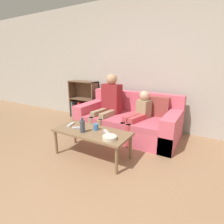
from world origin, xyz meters
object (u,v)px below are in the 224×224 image
at_px(cup_near, 96,127).
at_px(tv_remote_1, 78,128).
at_px(person_child, 138,113).
at_px(bottle, 82,126).
at_px(snack_bowl, 110,138).
at_px(bookshelf, 83,103).
at_px(tv_remote_2, 71,125).
at_px(tv_remote_0, 106,132).
at_px(couch, 129,121).
at_px(coffee_table, 92,134).
at_px(person_adult, 109,100).

xyz_separation_m(cup_near, tv_remote_1, (-0.26, -0.09, -0.03)).
height_order(person_child, bottle, person_child).
bearing_deg(tv_remote_1, snack_bowl, 40.55).
distance_m(person_child, tv_remote_1, 1.08).
xyz_separation_m(person_child, tv_remote_1, (-0.59, -0.90, -0.08)).
xyz_separation_m(person_child, bottle, (-0.44, -0.98, 0.00)).
height_order(bookshelf, tv_remote_2, bookshelf).
xyz_separation_m(person_child, tv_remote_0, (-0.14, -0.83, -0.08)).
bearing_deg(couch, coffee_table, -96.26).
distance_m(coffee_table, snack_bowl, 0.39).
height_order(bookshelf, person_child, bookshelf).
xyz_separation_m(tv_remote_0, tv_remote_2, (-0.64, -0.02, 0.00)).
xyz_separation_m(couch, person_child, (0.25, -0.15, 0.23)).
bearing_deg(cup_near, coffee_table, -113.79).
height_order(person_child, tv_remote_1, person_child).
relative_size(couch, bookshelf, 2.04).
bearing_deg(snack_bowl, tv_remote_2, 169.76).
xyz_separation_m(bookshelf, bottle, (1.26, -1.57, 0.13)).
relative_size(person_child, cup_near, 9.48).
bearing_deg(bottle, person_adult, 99.98).
distance_m(cup_near, tv_remote_1, 0.28).
xyz_separation_m(cup_near, tv_remote_2, (-0.45, -0.04, -0.03)).
bearing_deg(bottle, bookshelf, 128.59).
relative_size(couch, tv_remote_2, 10.57).
distance_m(bookshelf, tv_remote_1, 1.86).
relative_size(person_adult, person_child, 1.31).
relative_size(cup_near, tv_remote_2, 0.52).
distance_m(couch, tv_remote_1, 1.12).
xyz_separation_m(bookshelf, tv_remote_2, (0.92, -1.45, 0.06)).
bearing_deg(tv_remote_2, tv_remote_1, -28.43).
relative_size(cup_near, tv_remote_0, 0.57).
xyz_separation_m(tv_remote_2, bottle, (0.34, -0.13, 0.08)).
distance_m(bookshelf, cup_near, 1.97).
xyz_separation_m(person_adult, tv_remote_1, (0.03, -0.97, -0.23)).
bearing_deg(coffee_table, tv_remote_1, -174.76).
relative_size(person_adult, snack_bowl, 6.21).
bearing_deg(cup_near, person_adult, 108.49).
height_order(couch, bookshelf, bookshelf).
height_order(tv_remote_2, snack_bowl, snack_bowl).
xyz_separation_m(coffee_table, cup_near, (0.03, 0.06, 0.09)).
bearing_deg(person_child, person_adult, -171.63).
relative_size(person_adult, tv_remote_2, 6.47).
height_order(tv_remote_0, bottle, bottle).
bearing_deg(tv_remote_1, person_adult, 141.25).
relative_size(bookshelf, person_child, 1.05).
distance_m(coffee_table, tv_remote_1, 0.24).
height_order(person_adult, bottle, person_adult).
height_order(tv_remote_1, bottle, bottle).
xyz_separation_m(cup_near, bottle, (-0.11, -0.17, 0.04)).
bearing_deg(tv_remote_0, couch, 47.16).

